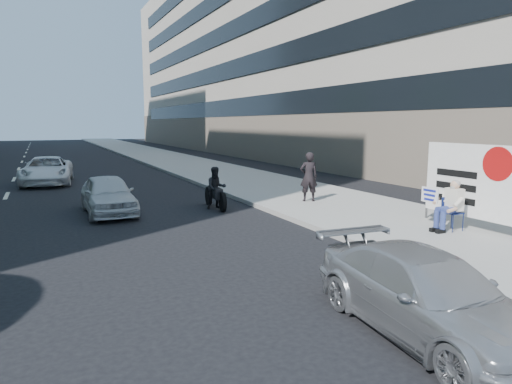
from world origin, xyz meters
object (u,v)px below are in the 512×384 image
seated_protester (449,203)px  white_sedan_far (47,170)px  protest_banner (473,181)px  parked_sedan (426,295)px  motorcycle (216,190)px  pedestrian_woman (309,177)px  white_sedan_near (108,194)px

seated_protester → white_sedan_far: seated_protester is taller
seated_protester → protest_banner: protest_banner is taller
parked_sedan → motorcycle: bearing=90.3°
seated_protester → pedestrian_woman: 5.44m
white_sedan_near → motorcycle: 3.49m
seated_protester → protest_banner: 0.87m
white_sedan_near → motorcycle: bearing=-11.4°
pedestrian_woman → motorcycle: (-3.17, 0.80, -0.38)m
protest_banner → white_sedan_near: (-8.15, 6.91, -0.78)m
white_sedan_near → pedestrian_woman: bearing=-13.1°
pedestrian_woman → white_sedan_near: 6.77m
parked_sedan → white_sedan_near: (-2.78, 10.68, 0.06)m
seated_protester → white_sedan_near: seated_protester is taller
protest_banner → motorcycle: bearing=127.0°
pedestrian_woman → motorcycle: bearing=5.1°
white_sedan_far → motorcycle: size_ratio=2.28×
protest_banner → parked_sedan: size_ratio=0.79×
motorcycle → protest_banner: bearing=-46.3°
white_sedan_far → motorcycle: (5.09, -9.43, -0.01)m
white_sedan_near → parked_sedan: bearing=-76.1°
seated_protester → white_sedan_far: 18.08m
parked_sedan → white_sedan_near: bearing=108.6°
seated_protester → motorcycle: seated_protester is taller
seated_protester → white_sedan_far: (-9.12, 15.61, -0.22)m
parked_sedan → white_sedan_near: white_sedan_near is taller
pedestrian_woman → parked_sedan: 10.00m
pedestrian_woman → protest_banner: size_ratio=0.57×
pedestrian_woman → parked_sedan: pedestrian_woman is taller
pedestrian_woman → seated_protester: bearing=118.4°
protest_banner → white_sedan_far: bearing=122.0°
white_sedan_far → pedestrian_woman: bearing=-45.5°
white_sedan_near → protest_banner: bearing=-41.0°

